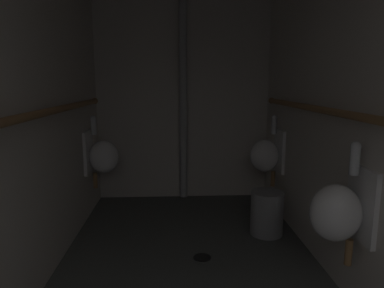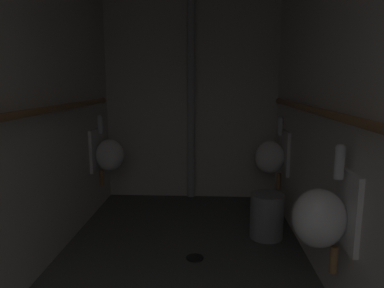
{
  "view_description": "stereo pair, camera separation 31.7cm",
  "coord_description": "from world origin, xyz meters",
  "px_view_note": "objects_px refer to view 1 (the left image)",
  "views": [
    {
      "loc": [
        -0.11,
        0.31,
        1.37
      ],
      "look_at": [
        0.05,
        3.43,
        0.82
      ],
      "focal_mm": 32.47,
      "sensor_mm": 36.0,
      "label": 1
    },
    {
      "loc": [
        0.21,
        0.31,
        1.37
      ],
      "look_at": [
        0.05,
        3.43,
        0.82
      ],
      "focal_mm": 32.47,
      "sensor_mm": 36.0,
      "label": 2
    }
  ],
  "objects_px": {
    "urinal_left_mid": "(102,156)",
    "waste_bin": "(267,213)",
    "urinal_right_far": "(267,155)",
    "standpipe_back_wall": "(183,100)",
    "floor_drain": "(202,257)",
    "urinal_right_mid": "(339,211)"
  },
  "relations": [
    {
      "from": "urinal_right_far",
      "to": "urinal_right_mid",
      "type": "bearing_deg",
      "value": -90.0
    },
    {
      "from": "urinal_left_mid",
      "to": "waste_bin",
      "type": "height_order",
      "value": "urinal_left_mid"
    },
    {
      "from": "urinal_right_mid",
      "to": "standpipe_back_wall",
      "type": "xyz_separation_m",
      "value": [
        -0.85,
        2.11,
        0.55
      ]
    },
    {
      "from": "urinal_right_mid",
      "to": "floor_drain",
      "type": "height_order",
      "value": "urinal_right_mid"
    },
    {
      "from": "urinal_right_far",
      "to": "waste_bin",
      "type": "xyz_separation_m",
      "value": [
        -0.12,
        -0.53,
        -0.43
      ]
    },
    {
      "from": "standpipe_back_wall",
      "to": "waste_bin",
      "type": "distance_m",
      "value": 1.59
    },
    {
      "from": "urinal_right_mid",
      "to": "urinal_right_far",
      "type": "distance_m",
      "value": 1.61
    },
    {
      "from": "standpipe_back_wall",
      "to": "waste_bin",
      "type": "xyz_separation_m",
      "value": [
        0.73,
        -1.03,
        -0.98
      ]
    },
    {
      "from": "urinal_left_mid",
      "to": "floor_drain",
      "type": "distance_m",
      "value": 1.51
    },
    {
      "from": "urinal_right_far",
      "to": "waste_bin",
      "type": "bearing_deg",
      "value": -102.98
    },
    {
      "from": "standpipe_back_wall",
      "to": "waste_bin",
      "type": "bearing_deg",
      "value": -54.58
    },
    {
      "from": "waste_bin",
      "to": "urinal_left_mid",
      "type": "bearing_deg",
      "value": 160.28
    },
    {
      "from": "urinal_left_mid",
      "to": "waste_bin",
      "type": "bearing_deg",
      "value": -19.72
    },
    {
      "from": "urinal_right_far",
      "to": "floor_drain",
      "type": "bearing_deg",
      "value": -128.27
    },
    {
      "from": "waste_bin",
      "to": "standpipe_back_wall",
      "type": "bearing_deg",
      "value": 125.42
    },
    {
      "from": "urinal_left_mid",
      "to": "waste_bin",
      "type": "distance_m",
      "value": 1.73
    },
    {
      "from": "urinal_right_mid",
      "to": "waste_bin",
      "type": "distance_m",
      "value": 1.17
    },
    {
      "from": "floor_drain",
      "to": "waste_bin",
      "type": "height_order",
      "value": "waste_bin"
    },
    {
      "from": "standpipe_back_wall",
      "to": "floor_drain",
      "type": "distance_m",
      "value": 1.86
    },
    {
      "from": "urinal_right_mid",
      "to": "floor_drain",
      "type": "relative_size",
      "value": 5.39
    },
    {
      "from": "urinal_right_far",
      "to": "floor_drain",
      "type": "xyz_separation_m",
      "value": [
        -0.75,
        -0.95,
        -0.63
      ]
    },
    {
      "from": "standpipe_back_wall",
      "to": "urinal_right_mid",
      "type": "bearing_deg",
      "value": -67.94
    }
  ]
}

